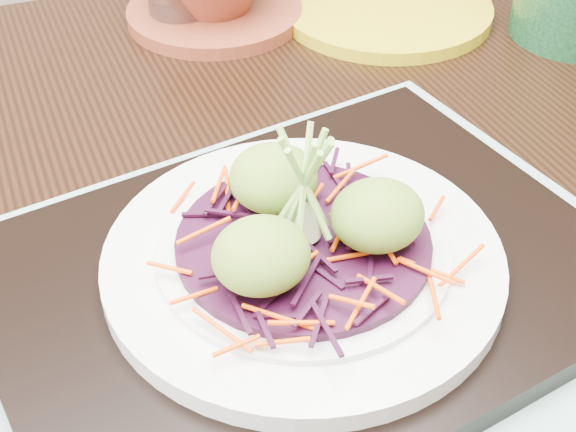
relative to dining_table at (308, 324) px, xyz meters
name	(u,v)px	position (x,y,z in m)	size (l,w,h in m)	color
dining_table	(308,324)	(0.00, 0.00, 0.00)	(1.39, 0.99, 0.82)	black
placemat	(303,289)	(-0.04, -0.06, 0.11)	(0.43, 0.34, 0.00)	#80A594
serving_tray	(303,277)	(-0.04, -0.06, 0.12)	(0.38, 0.28, 0.02)	black
white_plate	(303,257)	(-0.04, -0.06, 0.14)	(0.24, 0.24, 0.02)	silver
cabbage_bed	(303,242)	(-0.04, -0.06, 0.15)	(0.15, 0.15, 0.01)	#2D0922
carrot_julienne	(303,233)	(-0.04, -0.06, 0.16)	(0.19, 0.19, 0.01)	#E74504
guacamole_scoops	(304,215)	(-0.04, -0.06, 0.17)	(0.13, 0.12, 0.04)	olive
scallion_garnish	(304,189)	(-0.04, -0.06, 0.19)	(0.06, 0.06, 0.08)	#83BC4B
yellow_plate	(386,9)	(0.22, 0.25, 0.11)	(0.21, 0.21, 0.01)	#AC9613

